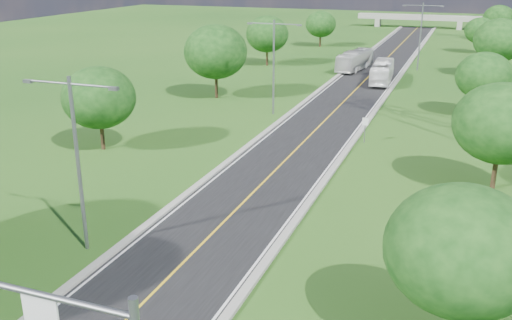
# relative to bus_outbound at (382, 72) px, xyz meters

# --- Properties ---
(ground) EXTENTS (260.00, 260.00, 0.00)m
(ground) POSITION_rel_bus_outbound_xyz_m (-2.38, -6.29, -1.51)
(ground) COLOR #1B4814
(ground) RESTS_ON ground
(road) EXTENTS (8.00, 150.00, 0.06)m
(road) POSITION_rel_bus_outbound_xyz_m (-2.38, -0.29, -1.48)
(road) COLOR black
(road) RESTS_ON ground
(curb_left) EXTENTS (0.50, 150.00, 0.22)m
(curb_left) POSITION_rel_bus_outbound_xyz_m (-6.63, -0.29, -1.40)
(curb_left) COLOR gray
(curb_left) RESTS_ON ground
(curb_right) EXTENTS (0.50, 150.00, 0.22)m
(curb_right) POSITION_rel_bus_outbound_xyz_m (1.87, -0.29, -1.40)
(curb_right) COLOR gray
(curb_right) RESTS_ON ground
(speed_limit_sign) EXTENTS (0.55, 0.09, 2.40)m
(speed_limit_sign) POSITION_rel_bus_outbound_xyz_m (2.82, -28.31, 0.09)
(speed_limit_sign) COLOR slate
(speed_limit_sign) RESTS_ON ground
(overpass) EXTENTS (30.00, 3.00, 3.20)m
(overpass) POSITION_rel_bus_outbound_xyz_m (-2.38, 73.71, 0.90)
(overpass) COLOR gray
(overpass) RESTS_ON ground
(streetlight_near_left) EXTENTS (5.90, 0.25, 10.00)m
(streetlight_near_left) POSITION_rel_bus_outbound_xyz_m (-8.38, -54.29, 4.43)
(streetlight_near_left) COLOR slate
(streetlight_near_left) RESTS_ON ground
(streetlight_mid_left) EXTENTS (5.90, 0.25, 10.00)m
(streetlight_mid_left) POSITION_rel_bus_outbound_xyz_m (-8.38, -21.29, 4.43)
(streetlight_mid_left) COLOR slate
(streetlight_mid_left) RESTS_ON ground
(streetlight_far_right) EXTENTS (5.90, 0.25, 10.00)m
(streetlight_far_right) POSITION_rel_bus_outbound_xyz_m (3.62, 11.71, 4.43)
(streetlight_far_right) COLOR slate
(streetlight_far_right) RESTS_ON ground
(tree_lb) EXTENTS (6.30, 6.30, 7.33)m
(tree_lb) POSITION_rel_bus_outbound_xyz_m (-18.38, -38.29, 3.13)
(tree_lb) COLOR black
(tree_lb) RESTS_ON ground
(tree_lc) EXTENTS (7.56, 7.56, 8.79)m
(tree_lc) POSITION_rel_bus_outbound_xyz_m (-17.38, -16.29, 4.06)
(tree_lc) COLOR black
(tree_lc) RESTS_ON ground
(tree_ld) EXTENTS (6.72, 6.72, 7.82)m
(tree_ld) POSITION_rel_bus_outbound_xyz_m (-19.38, 7.71, 3.44)
(tree_ld) COLOR black
(tree_ld) RESTS_ON ground
(tree_le) EXTENTS (5.88, 5.88, 6.84)m
(tree_le) POSITION_rel_bus_outbound_xyz_m (-16.88, 31.71, 2.82)
(tree_le) COLOR black
(tree_le) RESTS_ON ground
(tree_ra) EXTENTS (6.30, 6.30, 7.33)m
(tree_ra) POSITION_rel_bus_outbound_xyz_m (11.62, -56.29, 3.13)
(tree_ra) COLOR black
(tree_ra) RESTS_ON ground
(tree_rb) EXTENTS (6.72, 6.72, 7.82)m
(tree_rb) POSITION_rel_bus_outbound_xyz_m (13.62, -36.29, 3.44)
(tree_rb) COLOR black
(tree_rb) RESTS_ON ground
(tree_rc) EXTENTS (5.88, 5.88, 6.84)m
(tree_rc) POSITION_rel_bus_outbound_xyz_m (12.62, -14.29, 2.82)
(tree_rc) COLOR black
(tree_rc) RESTS_ON ground
(tree_rd) EXTENTS (7.14, 7.14, 8.30)m
(tree_rd) POSITION_rel_bus_outbound_xyz_m (14.62, 9.71, 3.75)
(tree_rd) COLOR black
(tree_rd) RESTS_ON ground
(tree_re) EXTENTS (5.46, 5.46, 6.35)m
(tree_re) POSITION_rel_bus_outbound_xyz_m (12.12, 33.71, 2.51)
(tree_re) COLOR black
(tree_re) RESTS_ON ground
(tree_rf) EXTENTS (6.30, 6.30, 7.33)m
(tree_rf) POSITION_rel_bus_outbound_xyz_m (15.62, 53.71, 3.13)
(tree_rf) COLOR black
(tree_rf) RESTS_ON ground
(bus_outbound) EXTENTS (3.17, 10.59, 2.91)m
(bus_outbound) POSITION_rel_bus_outbound_xyz_m (0.00, 0.00, 0.00)
(bus_outbound) COLOR white
(bus_outbound) RESTS_ON road
(bus_inbound) EXTENTS (3.95, 10.76, 2.93)m
(bus_inbound) POSITION_rel_bus_outbound_xyz_m (-5.40, 8.34, 0.01)
(bus_inbound) COLOR silver
(bus_inbound) RESTS_ON road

